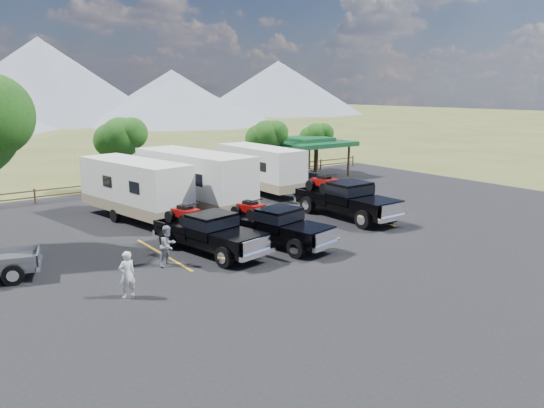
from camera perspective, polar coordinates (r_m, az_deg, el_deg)
ground at (r=23.82m, az=5.81°, el=-5.26°), size 320.00×320.00×0.00m
asphalt_lot at (r=26.01m, az=1.38°, el=-3.63°), size 44.00×34.00×0.04m
stall_lines at (r=26.78m, az=0.08°, el=-3.11°), size 12.12×5.50×0.01m
tree_ne_a at (r=41.78m, az=-0.59°, el=7.26°), size 3.11×2.92×4.76m
tree_ne_b at (r=46.30m, az=4.77°, el=7.28°), size 2.77×2.59×4.27m
tree_north at (r=38.33m, az=-15.99°, el=6.86°), size 3.46×3.24×5.25m
rail_fence at (r=39.84m, az=-10.03°, el=2.66°), size 36.12×0.12×1.00m
pavilion at (r=44.29m, az=3.69°, el=6.62°), size 6.20×6.20×3.22m
rig_left at (r=23.58m, az=-6.87°, el=-2.92°), size 3.00×6.27×2.01m
rig_center at (r=24.56m, az=0.33°, el=-2.24°), size 3.03×6.18×1.98m
rig_right at (r=30.00m, az=7.97°, el=0.61°), size 2.48×6.87×2.29m
trailer_left at (r=30.12m, az=-14.52°, el=1.59°), size 3.78×9.53×3.30m
trailer_center at (r=30.87m, az=-8.35°, el=2.39°), size 3.78×10.37×3.58m
trailer_right at (r=36.77m, az=-1.25°, el=3.80°), size 2.48×9.20×3.21m
person_a at (r=19.15m, az=-15.33°, el=-7.32°), size 0.66×0.47×1.68m
person_b at (r=22.11m, az=-11.12°, el=-4.42°), size 1.01×0.92×1.70m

